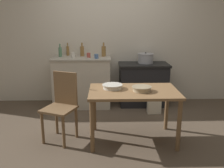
{
  "coord_description": "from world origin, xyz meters",
  "views": [
    {
      "loc": [
        -0.11,
        -3.4,
        1.66
      ],
      "look_at": [
        0.0,
        0.52,
        0.62
      ],
      "focal_mm": 40.0,
      "sensor_mm": 36.0,
      "label": 1
    }
  ],
  "objects": [
    {
      "name": "ground_plane",
      "position": [
        0.0,
        0.0,
        0.0
      ],
      "size": [
        14.0,
        14.0,
        0.0
      ],
      "primitive_type": "plane",
      "color": "brown"
    },
    {
      "name": "bottle_far_left",
      "position": [
        -0.14,
        1.34,
        1.05
      ],
      "size": [
        0.08,
        0.08,
        0.26
      ],
      "color": "olive",
      "rests_on": "counter_cabinet"
    },
    {
      "name": "wall_back",
      "position": [
        0.0,
        1.58,
        1.27
      ],
      "size": [
        8.0,
        0.07,
        2.55
      ],
      "color": "beige",
      "rests_on": "ground_plane"
    },
    {
      "name": "stove",
      "position": [
        0.63,
        1.28,
        0.41
      ],
      "size": [
        0.94,
        0.57,
        0.81
      ],
      "color": "black",
      "rests_on": "ground_plane"
    },
    {
      "name": "cup_mid_right",
      "position": [
        -0.27,
        1.09,
        0.99
      ],
      "size": [
        0.08,
        0.08,
        0.08
      ],
      "primitive_type": "cylinder",
      "color": "#4C6B99",
      "rests_on": "counter_cabinet"
    },
    {
      "name": "mixing_bowl_small",
      "position": [
        0.37,
        -0.26,
        0.76
      ],
      "size": [
        0.26,
        0.26,
        0.06
      ],
      "color": "tan",
      "rests_on": "work_table"
    },
    {
      "name": "work_table",
      "position": [
        0.27,
        -0.21,
        0.63
      ],
      "size": [
        1.19,
        0.75,
        0.72
      ],
      "color": "olive",
      "rests_on": "ground_plane"
    },
    {
      "name": "mixing_bowl_large",
      "position": [
        -0.01,
        -0.13,
        0.76
      ],
      "size": [
        0.28,
        0.28,
        0.06
      ],
      "color": "silver",
      "rests_on": "work_table"
    },
    {
      "name": "bottle_mid_left",
      "position": [
        -0.95,
        1.32,
        1.04
      ],
      "size": [
        0.06,
        0.06,
        0.24
      ],
      "color": "#517F5B",
      "rests_on": "counter_cabinet"
    },
    {
      "name": "chair",
      "position": [
        -0.71,
        -0.14,
        0.51
      ],
      "size": [
        0.53,
        0.53,
        0.94
      ],
      "rotation": [
        0.0,
        0.0,
        -0.41
      ],
      "color": "brown",
      "rests_on": "ground_plane"
    },
    {
      "name": "flour_sack",
      "position": [
        0.76,
        0.8,
        0.17
      ],
      "size": [
        0.23,
        0.16,
        0.35
      ],
      "primitive_type": "cube",
      "color": "beige",
      "rests_on": "ground_plane"
    },
    {
      "name": "cup_center",
      "position": [
        -0.7,
        1.17,
        0.99
      ],
      "size": [
        0.07,
        0.07,
        0.09
      ],
      "primitive_type": "cylinder",
      "color": "silver",
      "rests_on": "counter_cabinet"
    },
    {
      "name": "bottle_left",
      "position": [
        -0.55,
        1.39,
        1.05
      ],
      "size": [
        0.08,
        0.08,
        0.26
      ],
      "color": "olive",
      "rests_on": "counter_cabinet"
    },
    {
      "name": "cup_center_right",
      "position": [
        -0.42,
        1.22,
        0.99
      ],
      "size": [
        0.07,
        0.07,
        0.08
      ],
      "primitive_type": "cylinder",
      "color": "#B74C42",
      "rests_on": "counter_cabinet"
    },
    {
      "name": "stock_pot",
      "position": [
        0.67,
        1.34,
        0.91
      ],
      "size": [
        0.3,
        0.3,
        0.21
      ],
      "color": "#A8A8AD",
      "rests_on": "stove"
    },
    {
      "name": "counter_cabinet",
      "position": [
        -0.55,
        1.25,
        0.47
      ],
      "size": [
        1.09,
        0.63,
        0.95
      ],
      "color": "beige",
      "rests_on": "ground_plane"
    },
    {
      "name": "bottle_center_left",
      "position": [
        -0.84,
        1.47,
        1.04
      ],
      "size": [
        0.06,
        0.06,
        0.25
      ],
      "color": "olive",
      "rests_on": "counter_cabinet"
    }
  ]
}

